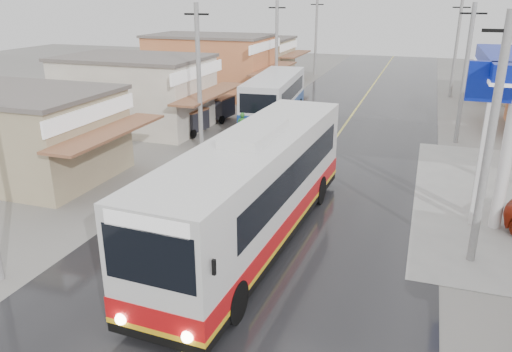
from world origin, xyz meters
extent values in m
plane|color=slate|center=(0.00, 0.00, 0.00)|extent=(120.00, 120.00, 0.00)
cube|color=black|center=(0.00, 15.00, 0.01)|extent=(12.00, 90.00, 0.02)
cube|color=#D8CC4C|center=(0.00, 15.00, 0.02)|extent=(0.15, 90.00, 0.01)
cylinder|color=white|center=(8.00, 9.00, 2.75)|extent=(0.44, 0.44, 5.50)
cylinder|color=white|center=(8.00, 3.00, 2.75)|extent=(0.44, 0.44, 5.50)
cube|color=white|center=(7.20, 3.00, 3.00)|extent=(0.25, 0.25, 6.00)
cube|color=#0B1E9E|center=(7.20, 3.00, 5.50)|extent=(1.80, 0.30, 1.40)
cube|color=silver|center=(-0.29, -1.00, 2.24)|extent=(3.38, 13.25, 3.23)
cube|color=black|center=(-0.29, -1.00, 0.51)|extent=(3.40, 13.28, 0.33)
cube|color=red|center=(-0.29, -1.00, 1.06)|extent=(3.42, 13.30, 0.60)
cube|color=yellow|center=(-0.29, -1.00, 0.70)|extent=(3.43, 13.31, 0.15)
cube|color=black|center=(-0.26, -0.45, 2.59)|extent=(3.28, 10.52, 1.09)
cube|color=black|center=(-0.61, -7.51, 2.70)|extent=(2.44, 0.24, 1.42)
cube|color=black|center=(0.03, 5.51, 2.70)|extent=(2.44, 0.24, 1.20)
cube|color=white|center=(-0.61, -7.51, 3.58)|extent=(2.24, 0.23, 0.38)
cube|color=silver|center=(-0.29, -1.00, 4.02)|extent=(1.47, 3.34, 0.33)
cylinder|color=black|center=(-1.73, -5.53, 0.62)|extent=(0.44, 1.22, 1.20)
cylinder|color=black|center=(0.71, -5.65, 0.62)|extent=(0.44, 1.22, 1.20)
cylinder|color=black|center=(-1.30, 3.21, 0.62)|extent=(0.44, 1.22, 1.20)
cylinder|color=black|center=(1.14, 3.10, 0.62)|extent=(0.44, 1.22, 1.20)
sphere|color=#FFF2CC|center=(-1.54, -7.53, 0.84)|extent=(0.32, 0.32, 0.31)
sphere|color=#FFF2CC|center=(0.32, -7.63, 0.84)|extent=(0.32, 0.32, 0.31)
cube|color=black|center=(-2.11, -7.19, 2.65)|extent=(0.08, 0.08, 0.38)
cube|color=black|center=(0.92, -7.33, 2.65)|extent=(0.08, 0.08, 0.38)
cube|color=silver|center=(-4.82, 16.30, 1.89)|extent=(3.38, 9.80, 2.67)
cube|color=navy|center=(-4.82, 16.30, 0.98)|extent=(3.42, 9.84, 1.07)
cube|color=black|center=(-4.82, 16.30, 2.26)|extent=(3.28, 8.20, 0.96)
cube|color=black|center=(-4.41, 11.56, 2.26)|extent=(2.27, 0.31, 1.17)
cylinder|color=black|center=(-5.68, 12.79, 0.55)|extent=(0.41, 1.09, 1.07)
cylinder|color=black|center=(-3.37, 12.99, 0.55)|extent=(0.41, 1.09, 1.07)
cylinder|color=black|center=(-6.27, 19.60, 0.55)|extent=(0.41, 1.09, 1.07)
cylinder|color=black|center=(-3.95, 19.80, 0.55)|extent=(0.41, 1.09, 1.07)
imported|color=black|center=(-4.88, 10.34, 0.49)|extent=(0.72, 1.88, 0.97)
imported|color=#2E7B29|center=(-4.88, 10.12, 1.19)|extent=(0.61, 0.41, 1.62)
cube|color=#26262D|center=(-8.76, 11.64, 0.89)|extent=(1.49, 2.04, 1.22)
cube|color=brown|center=(-8.76, 11.64, 1.55)|extent=(1.55, 2.09, 0.09)
cylinder|color=black|center=(-9.51, 11.09, 0.28)|extent=(0.25, 0.58, 0.56)
cylinder|color=black|center=(-9.31, 12.39, 0.28)|extent=(0.25, 0.58, 0.56)
cylinder|color=black|center=(-8.34, 10.72, 0.28)|extent=(0.20, 0.57, 0.56)
cube|color=#26262D|center=(-8.55, 15.57, 0.95)|extent=(1.51, 2.12, 1.30)
cube|color=brown|center=(-8.55, 15.57, 1.65)|extent=(1.56, 2.18, 0.10)
cylinder|color=black|center=(-9.32, 14.95, 0.30)|extent=(0.24, 0.61, 0.60)
cylinder|color=black|center=(-9.16, 16.34, 0.30)|extent=(0.24, 0.61, 0.60)
cylinder|color=black|center=(-8.05, 14.62, 0.30)|extent=(0.18, 0.61, 0.60)
camera|label=1|loc=(4.96, -16.25, 8.36)|focal=35.00mm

